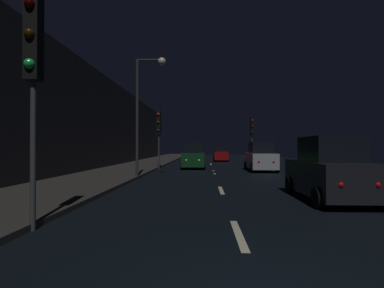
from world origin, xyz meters
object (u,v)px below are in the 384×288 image
(car_approaching_headlights, at_px, (194,157))
(car_distant_taillights, at_px, (221,154))
(car_parked_right_near, at_px, (329,171))
(streetlamp_overhead, at_px, (145,98))
(traffic_light_near_left, at_px, (33,56))
(traffic_light_far_left, at_px, (159,127))
(traffic_light_far_right, at_px, (252,130))
(car_parked_right_far, at_px, (261,158))

(car_approaching_headlights, height_order, car_distant_taillights, car_approaching_headlights)
(car_parked_right_near, bearing_deg, streetlamp_overhead, 48.40)
(streetlamp_overhead, height_order, car_approaching_headlights, streetlamp_overhead)
(car_approaching_headlights, bearing_deg, car_distant_taillights, 166.90)
(traffic_light_near_left, bearing_deg, car_distant_taillights, 165.33)
(traffic_light_far_left, relative_size, car_approaching_headlights, 1.10)
(traffic_light_near_left, relative_size, car_parked_right_near, 1.21)
(car_approaching_headlights, bearing_deg, traffic_light_far_left, -64.02)
(car_approaching_headlights, xyz_separation_m, car_parked_right_near, (5.04, -14.87, 0.00))
(traffic_light_far_right, relative_size, car_parked_right_near, 1.14)
(streetlamp_overhead, height_order, car_parked_right_near, streetlamp_overhead)
(car_parked_right_near, xyz_separation_m, car_parked_right_far, (-0.00, 12.30, 0.01))
(traffic_light_far_left, height_order, streetlamp_overhead, streetlamp_overhead)
(car_distant_taillights, height_order, car_parked_right_far, car_parked_right_far)
(traffic_light_far_left, distance_m, traffic_light_far_right, 11.58)
(traffic_light_far_right, xyz_separation_m, car_approaching_headlights, (-5.85, -6.47, -2.52))
(car_distant_taillights, xyz_separation_m, car_parked_right_far, (2.11, -15.17, 0.09))
(car_approaching_headlights, height_order, car_parked_right_far, car_parked_right_far)
(traffic_light_far_left, xyz_separation_m, traffic_light_far_right, (8.56, 7.80, 0.12))
(traffic_light_near_left, distance_m, streetlamp_overhead, 10.69)
(car_parked_right_far, bearing_deg, car_parked_right_near, -180.00)
(car_parked_right_far, bearing_deg, car_approaching_headlights, 62.97)
(car_distant_taillights, bearing_deg, streetlamp_overhead, 165.56)
(traffic_light_far_right, height_order, car_distant_taillights, traffic_light_far_right)
(traffic_light_near_left, height_order, car_approaching_headlights, traffic_light_near_left)
(car_distant_taillights, height_order, car_parked_right_near, car_parked_right_near)
(traffic_light_near_left, bearing_deg, car_parked_right_far, 149.96)
(traffic_light_far_right, height_order, traffic_light_near_left, traffic_light_near_left)
(car_distant_taillights, distance_m, car_parked_right_far, 15.32)
(traffic_light_far_left, xyz_separation_m, car_parked_right_near, (7.75, -13.55, -2.39))
(traffic_light_far_left, relative_size, car_parked_right_far, 1.09)
(traffic_light_near_left, height_order, streetlamp_overhead, streetlamp_overhead)
(traffic_light_far_left, height_order, traffic_light_far_right, traffic_light_far_right)
(car_parked_right_near, distance_m, car_parked_right_far, 12.30)
(traffic_light_far_left, distance_m, streetlamp_overhead, 7.02)
(traffic_light_near_left, bearing_deg, car_parked_right_near, 112.73)
(car_distant_taillights, relative_size, car_parked_right_near, 0.92)
(traffic_light_far_right, xyz_separation_m, traffic_light_near_left, (-8.65, -25.36, 0.24))
(traffic_light_near_left, relative_size, car_approaching_headlights, 1.21)
(car_parked_right_far, bearing_deg, streetlamp_overhead, 127.13)
(traffic_light_near_left, distance_m, car_parked_right_far, 18.31)
(streetlamp_overhead, relative_size, car_approaching_headlights, 1.62)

